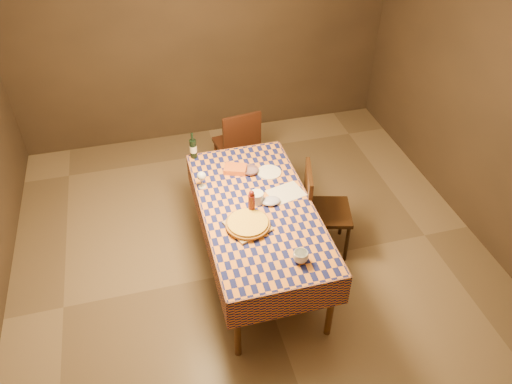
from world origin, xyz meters
TOP-DOWN VIEW (x-y plane):
  - room at (0.00, 0.00)m, footprint 5.00×5.10m
  - dining_table at (0.00, 0.00)m, footprint 0.94×1.84m
  - cutting_board at (-0.14, -0.21)m, footprint 0.39×0.39m
  - pizza at (-0.14, -0.21)m, footprint 0.43×0.43m
  - pepper_mill at (-0.07, -0.06)m, footprint 0.07×0.07m
  - bowl at (0.06, 0.48)m, footprint 0.19×0.19m
  - wine_glass at (-0.40, 0.40)m, footprint 0.08×0.08m
  - wine_bottle at (-0.40, 0.87)m, footprint 0.08×0.08m
  - deli_tub at (0.01, 0.07)m, footprint 0.15×0.15m
  - takeout_container at (-0.07, 0.54)m, footprint 0.24×0.20m
  - white_plate at (0.23, 0.44)m, footprint 0.29×0.29m
  - tumbler at (0.15, -0.67)m, footprint 0.13×0.13m
  - flour_patch at (0.29, 0.12)m, footprint 0.35×0.29m
  - flour_bag at (0.13, 0.03)m, footprint 0.18×0.14m
  - chair_far at (0.15, 1.35)m, footprint 0.48×0.48m
  - chair_right at (0.63, 0.14)m, footprint 0.52×0.52m

SIDE VIEW (x-z plane):
  - chair_far at x=0.15m, z-range 0.06..0.99m
  - chair_right at x=0.63m, z-range 0.06..0.99m
  - dining_table at x=0.00m, z-range 0.31..1.08m
  - flour_patch at x=0.29m, z-range 0.77..0.77m
  - white_plate at x=0.23m, z-range 0.77..0.78m
  - cutting_board at x=-0.14m, z-range 0.77..0.79m
  - bowl at x=0.06m, z-range 0.77..0.82m
  - flour_bag at x=0.13m, z-range 0.77..0.82m
  - takeout_container at x=-0.07m, z-range 0.77..0.82m
  - pizza at x=-0.14m, z-range 0.79..0.82m
  - tumbler at x=0.15m, z-range 0.77..0.86m
  - deli_tub at x=0.01m, z-range 0.77..0.87m
  - wine_bottle at x=-0.40m, z-range 0.74..1.00m
  - pepper_mill at x=-0.07m, z-range 0.76..1.00m
  - wine_glass at x=-0.40m, z-range 0.80..0.97m
  - room at x=0.00m, z-range 0.00..2.70m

